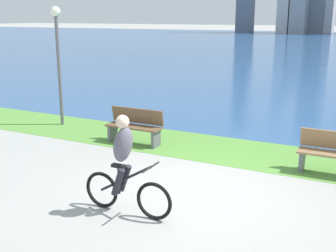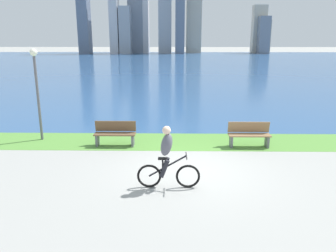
# 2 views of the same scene
# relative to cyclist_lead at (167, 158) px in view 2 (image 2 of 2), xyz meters

# --- Properties ---
(ground_plane) EXTENTS (300.00, 300.00, 0.00)m
(ground_plane) POSITION_rel_cyclist_lead_xyz_m (0.64, 1.17, -0.84)
(ground_plane) COLOR #9E9E99
(grass_strip_bayside) EXTENTS (120.00, 2.21, 0.01)m
(grass_strip_bayside) POSITION_rel_cyclist_lead_xyz_m (0.64, 4.03, -0.83)
(grass_strip_bayside) COLOR #59933D
(grass_strip_bayside) RESTS_ON ground
(bay_water_surface) EXTENTS (300.00, 85.66, 0.00)m
(bay_water_surface) POSITION_rel_cyclist_lead_xyz_m (0.64, 47.96, -0.83)
(bay_water_surface) COLOR #2D568C
(bay_water_surface) RESTS_ON ground
(cyclist_lead) EXTENTS (1.66, 0.52, 1.68)m
(cyclist_lead) POSITION_rel_cyclist_lead_xyz_m (0.00, 0.00, 0.00)
(cyclist_lead) COLOR black
(cyclist_lead) RESTS_ON ground
(bench_near_path) EXTENTS (1.50, 0.47, 0.90)m
(bench_near_path) POSITION_rel_cyclist_lead_xyz_m (2.90, 3.49, -0.39)
(bench_near_path) COLOR olive
(bench_near_path) RESTS_ON ground
(bench_far_along_path) EXTENTS (1.50, 0.47, 0.90)m
(bench_far_along_path) POSITION_rel_cyclist_lead_xyz_m (-1.97, 3.54, -0.39)
(bench_far_along_path) COLOR brown
(bench_far_along_path) RESTS_ON ground
(lamppost_tall) EXTENTS (0.28, 0.28, 3.46)m
(lamppost_tall) POSITION_rel_cyclist_lead_xyz_m (-4.96, 4.22, 1.47)
(lamppost_tall) COLOR #595960
(lamppost_tall) RESTS_ON ground
(city_skyline_far_shore) EXTENTS (50.16, 10.30, 27.20)m
(city_skyline_far_shore) POSITION_rel_cyclist_lead_xyz_m (-3.11, 83.16, 9.94)
(city_skyline_far_shore) COLOR slate
(city_skyline_far_shore) RESTS_ON ground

